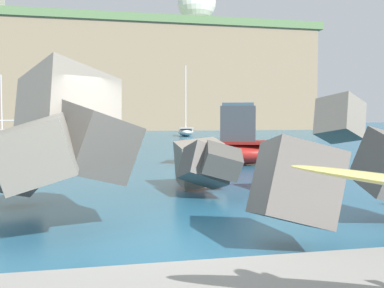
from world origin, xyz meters
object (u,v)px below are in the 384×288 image
object	(u,v)px
station_building_west	(90,28)
mooring_buoy_inner	(236,139)
radar_dome	(197,6)
boat_near_left	(186,131)
boat_near_right	(232,146)

from	to	relation	value
station_building_west	mooring_buoy_inner	bearing A→B (deg)	-79.92
radar_dome	station_building_west	bearing A→B (deg)	153.70
boat_near_left	radar_dome	size ratio (longest dim) A/B	0.78
boat_near_left	mooring_buoy_inner	distance (m)	12.99
boat_near_left	boat_near_right	size ratio (longest dim) A/B	1.54
boat_near_right	mooring_buoy_inner	xyz separation A→B (m)	(5.83, 17.16, -0.52)
boat_near_left	radar_dome	xyz separation A→B (m)	(10.13, 37.88, 22.39)
boat_near_right	mooring_buoy_inner	bearing A→B (deg)	71.24
boat_near_left	mooring_buoy_inner	world-z (taller)	boat_near_left
boat_near_left	station_building_west	distance (m)	52.16
boat_near_right	boat_near_left	bearing A→B (deg)	81.47
station_building_west	boat_near_right	bearing A→B (deg)	-86.37
boat_near_left	boat_near_right	xyz separation A→B (m)	(-4.51, -30.07, 0.21)
boat_near_left	station_building_west	world-z (taller)	station_building_west
mooring_buoy_inner	station_building_west	bearing A→B (deg)	100.08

